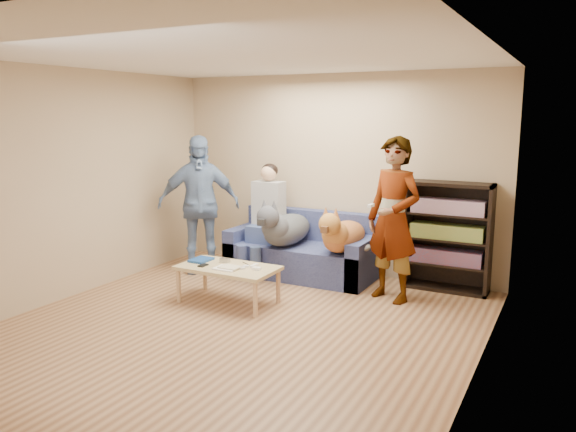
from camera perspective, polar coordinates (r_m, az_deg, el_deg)
The scene contains 26 objects.
ground at distance 5.59m, azimuth -5.82°, elevation -11.61°, with size 5.00×5.00×0.00m, color brown.
ceiling at distance 5.21m, azimuth -6.36°, elevation 15.94°, with size 5.00×5.00×0.00m, color white.
wall_back at distance 7.44m, azimuth 4.65°, elevation 4.25°, with size 4.50×4.50×0.00m, color tan.
wall_left at distance 6.75m, azimuth -22.22°, elevation 2.89°, with size 5.00×5.00×0.00m, color tan.
wall_right at distance 4.43m, azimuth 18.94°, elevation -0.44°, with size 5.00×5.00×0.00m, color tan.
blanket at distance 6.85m, azimuth 6.52°, elevation -3.06°, with size 0.45×0.38×0.16m, color #B7B8BD.
person_standing_right at distance 6.36m, azimuth 10.66°, elevation -0.37°, with size 0.67×0.44×1.85m, color gray.
person_standing_left at distance 7.51m, azimuth -9.05°, elevation 1.19°, with size 1.06×0.44×1.82m, color #7D95C9.
held_controller at distance 6.20m, azimuth 8.41°, elevation 1.05°, with size 0.04×0.13×0.03m, color silver.
notebook_blue at distance 6.54m, azimuth -8.81°, elevation -4.42°, with size 0.20×0.26×0.03m, color navy.
papers at distance 6.17m, azimuth -6.25°, elevation -5.30°, with size 0.26×0.20×0.01m, color white.
magazine at distance 6.17m, azimuth -5.92°, elevation -5.18°, with size 0.22×0.17×0.01m, color beige.
camera_silver at distance 6.44m, azimuth -6.43°, elevation -4.49°, with size 0.11×0.06×0.05m, color #AFAFB3.
controller_a at distance 6.21m, azimuth -3.46°, elevation -5.08°, with size 0.04×0.13×0.03m, color white.
controller_b at distance 6.11m, azimuth -3.20°, elevation -5.35°, with size 0.09×0.06×0.03m, color white.
headphone_cup_a at distance 6.16m, azimuth -4.67°, elevation -5.29°, with size 0.07×0.07×0.02m, color silver.
headphone_cup_b at distance 6.22m, azimuth -4.28°, elevation -5.12°, with size 0.07×0.07×0.02m, color silver.
pen_orange at distance 6.16m, azimuth -7.11°, elevation -5.38°, with size 0.01×0.01×0.14m, color orange.
pen_black at distance 6.36m, azimuth -4.32°, elevation -4.82°, with size 0.01×0.01×0.14m, color black.
wallet at distance 6.32m, azimuth -8.62°, elevation -4.98°, with size 0.07×0.12×0.01m, color black.
sofa at distance 7.36m, azimuth 1.51°, elevation -3.85°, with size 1.90×0.85×0.82m.
person_seated at distance 7.37m, azimuth -2.35°, elevation 0.08°, with size 0.40×0.73×1.47m.
dog_gray at distance 7.12m, azimuth -0.46°, elevation -1.22°, with size 0.45×1.27×0.66m.
dog_tan at distance 6.82m, azimuth 5.46°, elevation -1.91°, with size 0.42×1.17×0.61m.
coffee_table at distance 6.29m, azimuth -6.12°, elevation -5.50°, with size 1.10×0.60×0.42m.
bookshelf at distance 6.92m, azimuth 15.91°, elevation -1.78°, with size 1.00×0.34×1.30m.
Camera 1 is at (2.88, -4.32, 2.09)m, focal length 35.00 mm.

